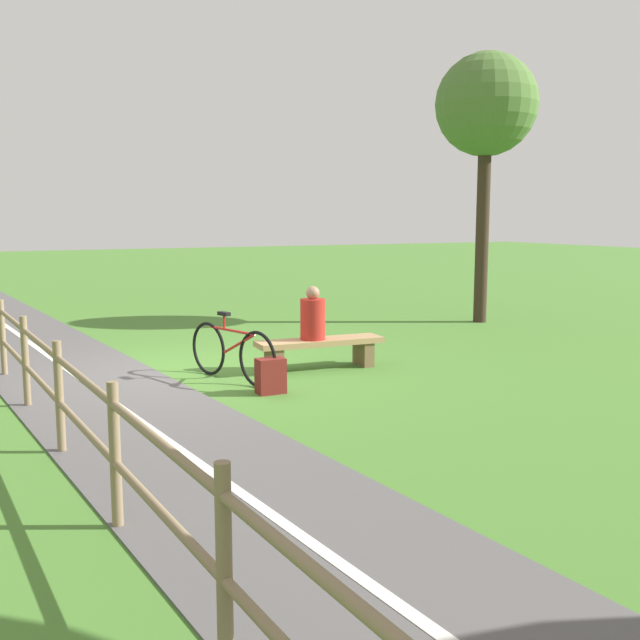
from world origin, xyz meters
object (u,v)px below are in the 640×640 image
bench (320,348)px  backpack (270,376)px  bicycle (232,352)px  tree_far_left (486,108)px  person_seated (313,317)px

bench → backpack: backpack is taller
bicycle → backpack: 0.89m
bench → tree_far_left: size_ratio=0.35×
bicycle → tree_far_left: bearing=96.8°
person_seated → bicycle: 1.36m
bench → person_seated: bearing=0.0°
bicycle → tree_far_left: size_ratio=0.32×
bench → person_seated: (0.11, -0.01, 0.46)m
bench → tree_far_left: bearing=-148.1°
bench → person_seated: size_ratio=2.46×
bicycle → backpack: bearing=-4.3°
person_seated → backpack: (1.09, 1.04, -0.55)m
backpack → tree_far_left: (-6.30, -3.82, 4.13)m
person_seated → backpack: person_seated is taller
backpack → bench: bearing=-139.1°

